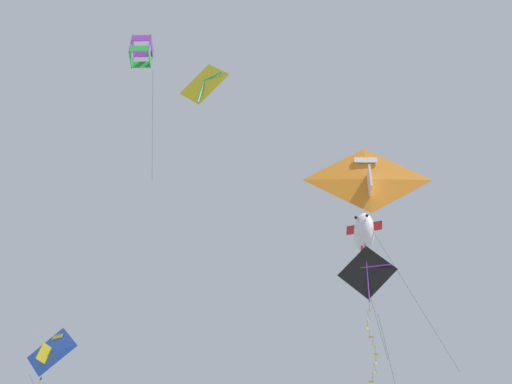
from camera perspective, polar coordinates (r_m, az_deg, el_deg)
kite_diamond_near_right at (r=29.48m, az=8.02°, el=-5.88°), size 2.95×1.82×11.09m
kite_delta_far_centre at (r=26.67m, az=-14.58°, el=-11.08°), size 2.14×1.32×3.82m
kite_diamond_mid_left at (r=27.71m, az=-3.76°, el=7.75°), size 2.07×1.14×2.13m
kite_box_low_drifter at (r=32.66m, az=-8.22°, el=9.90°), size 1.68×1.44×6.67m
kite_delta_upper_right at (r=29.85m, az=8.04°, el=0.88°), size 4.16×3.36×8.27m
kite_fish_near_left at (r=34.88m, az=7.77°, el=-2.91°), size 1.64×1.19×6.53m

